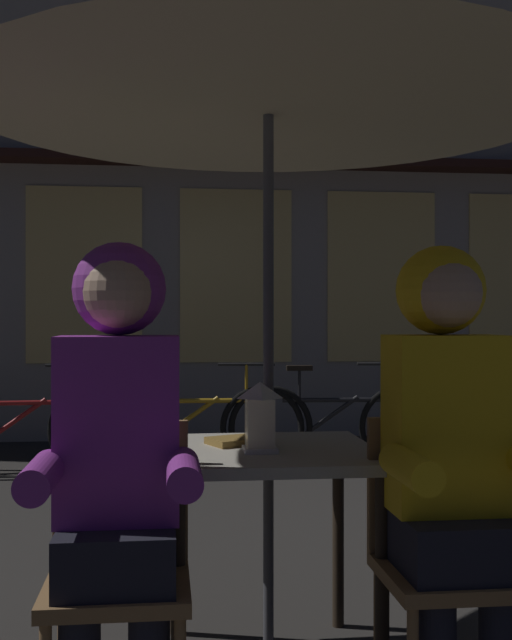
{
  "coord_description": "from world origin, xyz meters",
  "views": [
    {
      "loc": [
        -0.35,
        -2.66,
        1.18
      ],
      "look_at": [
        0.0,
        0.37,
        1.17
      ],
      "focal_mm": 44.46,
      "sensor_mm": 36.0,
      "label": 1
    }
  ],
  "objects": [
    {
      "name": "cafe_table",
      "position": [
        0.0,
        0.0,
        0.64
      ],
      "size": [
        0.72,
        0.72,
        0.74
      ],
      "color": "#B2AD9E",
      "rests_on": "ground_plane"
    },
    {
      "name": "patio_umbrella",
      "position": [
        0.0,
        0.0,
        2.06
      ],
      "size": [
        2.1,
        2.1,
        2.31
      ],
      "color": "#4C4C51",
      "rests_on": "ground_plane"
    },
    {
      "name": "lantern",
      "position": [
        -0.04,
        -0.08,
        0.86
      ],
      "size": [
        0.11,
        0.11,
        0.23
      ],
      "color": "white",
      "rests_on": "cafe_table"
    },
    {
      "name": "chair_left",
      "position": [
        -0.48,
        -0.37,
        0.49
      ],
      "size": [
        0.4,
        0.4,
        0.87
      ],
      "color": "olive",
      "rests_on": "ground_plane"
    },
    {
      "name": "chair_right",
      "position": [
        0.48,
        -0.37,
        0.49
      ],
      "size": [
        0.4,
        0.4,
        0.87
      ],
      "color": "olive",
      "rests_on": "ground_plane"
    },
    {
      "name": "person_left_hooded",
      "position": [
        -0.48,
        -0.43,
        0.85
      ],
      "size": [
        0.45,
        0.56,
        1.4
      ],
      "color": "black",
      "rests_on": "ground_plane"
    },
    {
      "name": "person_right_hooded",
      "position": [
        0.48,
        -0.43,
        0.85
      ],
      "size": [
        0.45,
        0.56,
        1.4
      ],
      "color": "black",
      "rests_on": "ground_plane"
    },
    {
      "name": "shopfront_building",
      "position": [
        -0.39,
        5.4,
        3.09
      ],
      "size": [
        10.0,
        0.93,
        6.2
      ],
      "color": "#9E9389",
      "rests_on": "ground_plane"
    },
    {
      "name": "bicycle_second",
      "position": [
        -1.42,
        3.44,
        0.35
      ],
      "size": [
        1.68,
        0.13,
        0.84
      ],
      "color": "black",
      "rests_on": "ground_plane"
    },
    {
      "name": "bicycle_third",
      "position": [
        -0.12,
        3.45,
        0.35
      ],
      "size": [
        1.68,
        0.14,
        0.84
      ],
      "color": "black",
      "rests_on": "ground_plane"
    },
    {
      "name": "bicycle_fourth",
      "position": [
        0.97,
        3.38,
        0.35
      ],
      "size": [
        1.68,
        0.16,
        0.84
      ],
      "color": "black",
      "rests_on": "ground_plane"
    },
    {
      "name": "book",
      "position": [
        -0.09,
        0.09,
        0.75
      ],
      "size": [
        0.24,
        0.21,
        0.02
      ],
      "primitive_type": "cube",
      "rotation": [
        0.0,
        0.0,
        0.41
      ],
      "color": "olive",
      "rests_on": "cafe_table"
    }
  ]
}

